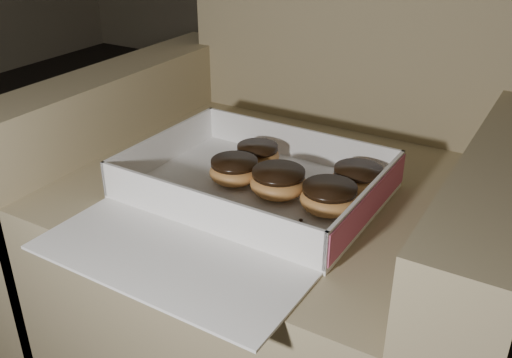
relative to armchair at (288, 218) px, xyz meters
The scene contains 11 objects.
armchair is the anchor object (origin of this frame).
bakery_box 0.24m from the armchair, 87.09° to the right, with size 0.44×0.51×0.07m.
donut_a 0.23m from the armchair, 70.01° to the right, with size 0.10×0.10×0.05m.
donut_b 0.24m from the armchair, 20.04° to the right, with size 0.09×0.09×0.05m.
donut_c 0.22m from the armchair, 105.27° to the right, with size 0.09×0.09×0.05m.
donut_d 0.18m from the armchair, 123.65° to the right, with size 0.09×0.09×0.04m.
donut_e 0.27m from the armchair, 45.06° to the right, with size 0.10×0.10×0.05m.
crumb_a 0.22m from the armchair, 106.91° to the right, with size 0.01×0.01×0.00m, color black.
crumb_b 0.33m from the armchair, 122.98° to the right, with size 0.01×0.01×0.00m, color black.
crumb_c 0.32m from the armchair, 73.24° to the right, with size 0.01×0.01×0.00m, color black.
crumb_d 0.28m from the armchair, 58.19° to the right, with size 0.01×0.01×0.00m, color black.
Camera 1 is at (0.86, -0.55, 0.93)m, focal length 40.00 mm.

